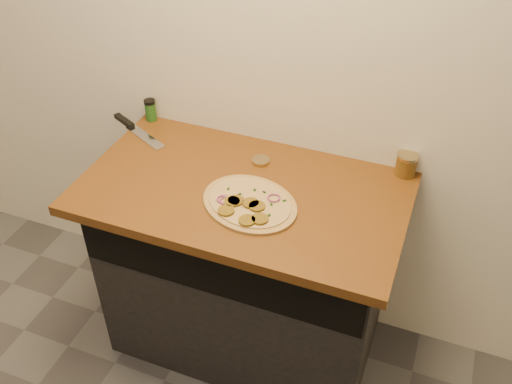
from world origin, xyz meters
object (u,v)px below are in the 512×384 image
at_px(pizza, 249,203).
at_px(chefs_knife, 134,128).
at_px(spice_shaker, 150,110).
at_px(salsa_jar, 406,164).

bearing_deg(pizza, chefs_knife, 155.53).
relative_size(pizza, spice_shaker, 4.85).
bearing_deg(pizza, salsa_jar, 38.90).
bearing_deg(chefs_knife, spice_shaker, 72.56).
height_order(pizza, salsa_jar, salsa_jar).
distance_m(pizza, spice_shaker, 0.72).
xyz_separation_m(pizza, salsa_jar, (0.48, 0.39, 0.04)).
xyz_separation_m(chefs_knife, salsa_jar, (1.12, 0.10, 0.04)).
relative_size(salsa_jar, spice_shaker, 0.92).
height_order(chefs_knife, spice_shaker, spice_shaker).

